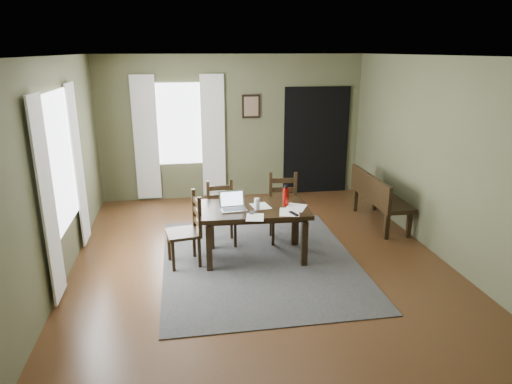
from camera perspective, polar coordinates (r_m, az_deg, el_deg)
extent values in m
cube|color=#492C16|center=(6.32, 0.45, -8.66)|extent=(5.00, 6.00, 0.01)
cube|color=brown|center=(8.77, -2.93, 8.03)|extent=(5.00, 0.02, 2.70)
cube|color=brown|center=(3.12, 10.17, -10.01)|extent=(5.00, 0.02, 2.70)
cube|color=brown|center=(5.97, -23.89, 2.10)|extent=(0.02, 6.00, 2.70)
cube|color=brown|center=(6.74, 21.96, 3.94)|extent=(0.02, 6.00, 2.70)
cube|color=white|center=(5.68, 0.52, 16.66)|extent=(5.00, 6.00, 0.02)
cube|color=#393939|center=(6.32, 0.45, -8.57)|extent=(2.60, 3.20, 0.01)
cube|color=black|center=(6.16, -0.21, -2.17)|extent=(1.49, 0.94, 0.06)
cube|color=black|center=(6.18, -0.21, -2.64)|extent=(1.33, 0.78, 0.05)
cube|color=black|center=(5.96, -5.88, -6.99)|extent=(0.08, 0.08, 0.62)
cube|color=black|center=(6.58, -6.00, -4.57)|extent=(0.08, 0.08, 0.62)
cube|color=black|center=(6.10, 6.08, -6.41)|extent=(0.08, 0.08, 0.62)
cube|color=black|center=(6.71, 4.82, -4.11)|extent=(0.08, 0.08, 0.62)
cube|color=black|center=(6.13, -9.09, -5.12)|extent=(0.49, 0.49, 0.04)
cube|color=black|center=(6.35, -10.82, -6.63)|extent=(0.05, 0.05, 0.42)
cube|color=black|center=(6.40, -7.75, -6.27)|extent=(0.05, 0.05, 0.42)
cube|color=black|center=(6.04, -10.31, -7.90)|extent=(0.05, 0.05, 0.42)
cube|color=black|center=(6.09, -7.08, -7.51)|extent=(0.05, 0.05, 0.42)
cube|color=black|center=(6.23, -7.77, -1.97)|extent=(0.05, 0.05, 0.53)
cube|color=black|center=(5.89, -7.05, -3.09)|extent=(0.05, 0.05, 0.53)
cube|color=black|center=(6.11, -7.37, -3.77)|extent=(0.08, 0.31, 0.07)
cube|color=black|center=(6.06, -7.42, -2.51)|extent=(0.08, 0.31, 0.07)
cube|color=black|center=(6.02, -7.47, -1.24)|extent=(0.08, 0.31, 0.07)
cube|color=black|center=(6.70, -4.26, -3.16)|extent=(0.43, 0.43, 0.04)
cube|color=black|center=(6.61, -5.42, -5.51)|extent=(0.04, 0.04, 0.39)
cube|color=black|center=(6.91, -5.77, -4.48)|extent=(0.04, 0.04, 0.39)
cube|color=black|center=(6.65, -2.61, -5.29)|extent=(0.04, 0.04, 0.39)
cube|color=black|center=(6.95, -3.09, -4.27)|extent=(0.04, 0.04, 0.39)
cube|color=black|center=(6.76, -6.00, -0.68)|extent=(0.05, 0.05, 0.50)
cube|color=black|center=(6.81, -3.10, -0.48)|extent=(0.05, 0.05, 0.50)
cube|color=black|center=(6.83, -4.52, -1.65)|extent=(0.30, 0.04, 0.07)
cube|color=black|center=(6.79, -4.54, -0.58)|extent=(0.30, 0.04, 0.07)
cube|color=black|center=(6.75, -4.57, 0.51)|extent=(0.30, 0.04, 0.07)
cube|color=black|center=(6.80, 3.53, -2.50)|extent=(0.49, 0.49, 0.04)
cube|color=black|center=(6.71, 2.14, -4.94)|extent=(0.05, 0.05, 0.43)
cube|color=black|center=(7.03, 1.89, -3.84)|extent=(0.05, 0.05, 0.43)
cube|color=black|center=(6.74, 5.16, -4.86)|extent=(0.05, 0.05, 0.43)
cube|color=black|center=(7.07, 4.77, -3.77)|extent=(0.05, 0.05, 0.43)
cube|color=black|center=(6.88, 1.83, 0.24)|extent=(0.05, 0.05, 0.54)
cube|color=black|center=(6.92, 4.94, 0.29)|extent=(0.05, 0.05, 0.54)
cube|color=black|center=(6.95, 3.37, -0.89)|extent=(0.33, 0.06, 0.07)
cube|color=black|center=(6.90, 3.39, 0.27)|extent=(0.33, 0.06, 0.07)
cube|color=black|center=(6.86, 3.41, 1.44)|extent=(0.33, 0.06, 0.07)
cube|color=black|center=(7.76, 15.40, -0.67)|extent=(0.48, 1.50, 0.06)
cube|color=black|center=(7.38, 18.58, -3.89)|extent=(0.06, 0.06, 0.42)
cube|color=black|center=(7.22, 16.02, -4.12)|extent=(0.06, 0.06, 0.42)
cube|color=black|center=(8.46, 14.62, -0.83)|extent=(0.06, 0.06, 0.42)
cube|color=black|center=(8.32, 12.32, -0.97)|extent=(0.06, 0.06, 0.42)
cube|color=black|center=(7.61, 14.07, 0.77)|extent=(0.05, 1.50, 0.36)
cube|color=#B7B7BC|center=(6.05, -2.82, -2.20)|extent=(0.36, 0.26, 0.02)
cube|color=#B7B7BC|center=(6.13, -3.05, -0.82)|extent=(0.34, 0.08, 0.22)
cube|color=silver|center=(6.12, -3.04, -0.85)|extent=(0.30, 0.06, 0.18)
cube|color=#3F3F42|center=(6.04, -2.80, -2.15)|extent=(0.30, 0.16, 0.00)
cube|color=#3F3F42|center=(5.91, -0.53, -2.59)|extent=(0.08, 0.10, 0.03)
cube|color=black|center=(5.91, 4.74, -2.72)|extent=(0.10, 0.18, 0.02)
cylinder|color=silver|center=(6.04, 0.12, -1.51)|extent=(0.09, 0.09, 0.16)
cylinder|color=#9F120C|center=(6.22, 3.73, -0.56)|extent=(0.09, 0.09, 0.25)
cylinder|color=black|center=(6.18, 3.76, 0.70)|extent=(0.05, 0.05, 0.04)
cube|color=white|center=(5.98, 4.20, -2.53)|extent=(0.32, 0.38, 0.00)
cube|color=white|center=(6.19, 0.58, -1.78)|extent=(0.28, 0.33, 0.00)
cube|color=white|center=(6.17, 4.99, -1.93)|extent=(0.37, 0.40, 0.00)
cube|color=white|center=(5.79, -0.13, -3.17)|extent=(0.27, 0.32, 0.00)
cube|color=white|center=(6.13, -23.30, 3.50)|extent=(0.01, 1.30, 1.70)
cube|color=white|center=(8.67, -9.57, 8.37)|extent=(1.00, 0.01, 1.50)
cube|color=silver|center=(5.42, -24.60, -1.10)|extent=(0.03, 0.48, 2.30)
cube|color=silver|center=(6.96, -21.32, 3.12)|extent=(0.03, 0.48, 2.30)
cube|color=silver|center=(8.70, -13.59, 6.49)|extent=(0.44, 0.03, 2.30)
cube|color=silver|center=(8.70, -5.37, 6.90)|extent=(0.44, 0.03, 2.30)
cube|color=black|center=(8.73, -0.63, 10.66)|extent=(0.34, 0.03, 0.44)
cube|color=brown|center=(8.72, -0.61, 10.65)|extent=(0.27, 0.01, 0.36)
cube|color=black|center=(9.13, 7.53, 6.36)|extent=(1.30, 0.03, 2.10)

